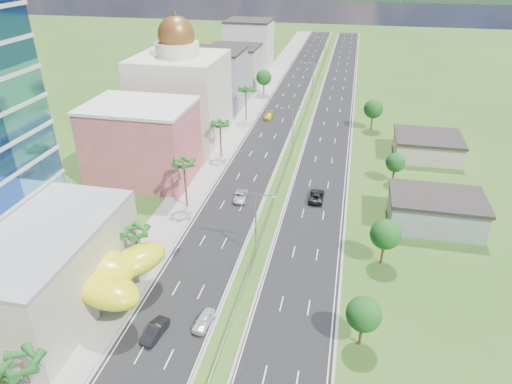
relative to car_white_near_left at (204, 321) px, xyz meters
The scene contains 33 objects.
ground 6.85m from the car_white_near_left, 60.59° to the left, with size 500.00×500.00×0.00m, color #2D5119.
road_left 96.02m from the car_white_near_left, 92.48° to the left, with size 11.00×260.00×0.04m, color black.
road_right 96.54m from the car_white_near_left, 83.55° to the left, with size 11.00×260.00×0.04m, color black.
sidewalk_left 96.90m from the car_white_near_left, 98.10° to the left, with size 7.00×260.00×0.12m, color gray.
median_guardrail 77.99m from the car_white_near_left, 87.54° to the left, with size 0.10×216.06×0.76m.
streetlight_median_b 17.34m from the car_white_near_left, 78.15° to the left, with size 6.04×0.25×11.00m.
streetlight_median_c 56.35m from the car_white_near_left, 86.58° to the left, with size 6.04×0.25×11.00m.
streetlight_median_d 101.16m from the car_white_near_left, 88.10° to the left, with size 6.04×0.25×11.00m.
streetlight_median_e 146.09m from the car_white_near_left, 88.69° to the left, with size 6.04×0.25×11.00m.
lime_canopy 17.29m from the car_white_near_left, behind, with size 18.00×15.00×7.40m.
pink_shophouse 45.74m from the car_white_near_left, 123.03° to the left, with size 20.00×15.00×15.00m, color #BC4D5D.
domed_building 66.58m from the car_white_near_left, 112.03° to the left, with size 20.00×20.00×28.70m.
midrise_grey 89.42m from the car_white_near_left, 105.39° to the left, with size 16.00×15.00×16.00m, color gray.
midrise_beige 110.64m from the car_white_near_left, 102.36° to the left, with size 16.00×15.00×13.00m, color #ABA28D.
midrise_white 133.31m from the car_white_near_left, 100.24° to the left, with size 16.00×15.00×18.00m, color silver.
shed_near 44.07m from the car_white_near_left, 44.62° to the left, with size 15.00×10.00×5.00m, color gray.
shed_far 69.47m from the car_white_near_left, 61.31° to the left, with size 14.00×12.00×4.40m, color #ABA28D.
palm_tree_a 21.42m from the car_white_near_left, 127.11° to the right, with size 3.60×3.60×9.10m.
palm_tree_b 15.82m from the car_white_near_left, 146.88° to the left, with size 3.60×3.60×8.10m.
palm_tree_c 31.43m from the car_white_near_left, 113.52° to the left, with size 3.60×3.60×9.60m.
palm_tree_d 52.80m from the car_white_near_left, 103.42° to the left, with size 3.60×3.60×8.60m.
palm_tree_e 77.27m from the car_white_near_left, 99.10° to the left, with size 3.60×3.60×9.40m.
leafy_tree_lfar 101.77m from the car_white_near_left, 96.87° to the left, with size 4.90×4.90×8.05m.
leafy_tree_ra 19.78m from the car_white_near_left, ahead, with size 4.20×4.20×6.90m.
leafy_tree_rb 28.99m from the car_white_near_left, 38.75° to the left, with size 4.55×4.55×7.47m.
leafy_tree_rc 52.58m from the car_white_near_left, 61.11° to the left, with size 3.85×3.85×6.33m.
leafy_tree_rd 79.02m from the car_white_near_left, 74.30° to the left, with size 4.90×4.90×8.05m.
car_white_near_left is the anchor object (origin of this frame).
car_dark_left 6.05m from the car_white_near_left, 151.39° to the right, with size 1.61×4.62×1.52m, color black.
car_silver_mid_left 32.53m from the car_white_near_left, 95.45° to the left, with size 2.35×5.10×1.42m, color #ACAEB4.
car_yellow_far_left 79.14m from the car_white_near_left, 94.67° to the left, with size 2.11×5.18×1.50m, color gold.
car_dark_far_right 37.09m from the car_white_near_left, 72.90° to the left, with size 2.69×5.83×1.62m, color black.
motorcycle 16.25m from the car_white_near_left, 122.77° to the left, with size 0.61×2.01×1.28m, color black.
Camera 1 is at (12.02, -46.38, 42.42)m, focal length 32.00 mm.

